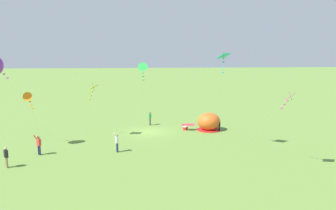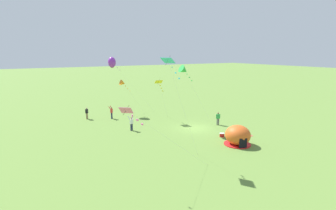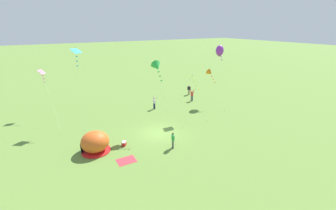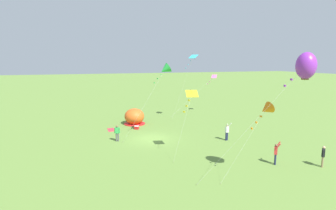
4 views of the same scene
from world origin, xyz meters
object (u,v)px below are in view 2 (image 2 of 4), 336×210
at_px(kite_green, 184,70).
at_px(person_center_field, 218,118).
at_px(cooler_box, 222,135).
at_px(kite_purple, 112,62).
at_px(kite_cyan, 169,63).
at_px(kite_yellow, 159,83).
at_px(person_flying_kite, 112,112).
at_px(kite_pink, 130,114).
at_px(popup_tent, 238,136).
at_px(person_arms_raised, 131,123).
at_px(person_strolling, 87,113).
at_px(kite_orange, 123,83).

bearing_deg(kite_green, person_center_field, -99.92).
distance_m(cooler_box, kite_purple, 21.03).
height_order(person_center_field, kite_cyan, kite_cyan).
distance_m(cooler_box, kite_cyan, 12.12).
bearing_deg(kite_yellow, kite_cyan, 155.56).
bearing_deg(kite_purple, person_flying_kite, 156.89).
relative_size(person_flying_kite, person_center_field, 1.10).
relative_size(cooler_box, kite_purple, 0.07).
distance_m(person_flying_kite, kite_cyan, 18.48).
bearing_deg(kite_green, kite_pink, 133.85).
distance_m(popup_tent, kite_pink, 14.48).
bearing_deg(person_arms_raised, person_strolling, 21.81).
distance_m(person_arms_raised, kite_pink, 15.45).
bearing_deg(person_arms_raised, kite_cyan, 178.27).
bearing_deg(kite_purple, kite_cyan, 175.44).
xyz_separation_m(cooler_box, kite_green, (5.01, 2.05, 7.20)).
xyz_separation_m(popup_tent, person_arms_raised, (10.33, 7.77, 0.00)).
xyz_separation_m(popup_tent, kite_yellow, (13.11, 2.34, 4.35)).
distance_m(person_strolling, kite_yellow, 11.49).
bearing_deg(kite_green, popup_tent, -167.49).
height_order(cooler_box, kite_yellow, kite_yellow).
height_order(kite_yellow, kite_pink, kite_pink).
height_order(kite_yellow, kite_orange, kite_yellow).
bearing_deg(kite_orange, person_strolling, 87.92).
xyz_separation_m(person_strolling, kite_orange, (-0.20, -5.60, 3.99)).
xyz_separation_m(kite_orange, kite_pink, (-22.08, 7.68, 0.69)).
bearing_deg(kite_yellow, kite_green, -173.40).
height_order(kite_orange, kite_cyan, kite_cyan).
xyz_separation_m(person_center_field, kite_cyan, (-6.41, 11.32, 7.70)).
bearing_deg(kite_yellow, cooler_box, -165.53).
bearing_deg(person_center_field, person_flying_kite, 47.32).
height_order(person_flying_kite, kite_purple, kite_purple).
bearing_deg(kite_green, cooler_box, -157.73).
bearing_deg(popup_tent, person_center_field, -25.17).
height_order(person_strolling, person_center_field, same).
bearing_deg(person_strolling, kite_cyan, -170.30).
xyz_separation_m(popup_tent, kite_purple, (21.11, 6.43, 7.04)).
bearing_deg(kite_pink, kite_yellow, -33.69).
bearing_deg(cooler_box, person_center_field, -35.28).
bearing_deg(kite_yellow, popup_tent, -169.87).
distance_m(kite_orange, kite_cyan, 18.77).
xyz_separation_m(cooler_box, kite_orange, (15.96, 5.94, 4.73)).
height_order(cooler_box, kite_pink, kite_pink).
height_order(popup_tent, kite_purple, kite_purple).
height_order(person_strolling, kite_pink, kite_pink).
xyz_separation_m(person_flying_kite, kite_pink, (-20.66, 5.27, 4.64)).
distance_m(person_flying_kite, kite_green, 13.12).
relative_size(popup_tent, cooler_box, 4.36).
height_order(person_strolling, kite_orange, kite_orange).
bearing_deg(kite_cyan, kite_purple, -4.56).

